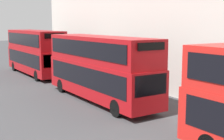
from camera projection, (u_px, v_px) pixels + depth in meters
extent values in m
cube|color=#A80F14|center=(99.00, 79.00, 21.03)|extent=(2.55, 10.78, 2.29)
cube|color=#A80F14|center=(99.00, 49.00, 20.74)|extent=(2.50, 10.57, 1.71)
cube|color=black|center=(99.00, 75.00, 20.99)|extent=(2.59, 9.92, 1.28)
cube|color=black|center=(99.00, 48.00, 20.73)|extent=(2.59, 9.92, 1.03)
cube|color=black|center=(151.00, 85.00, 16.51)|extent=(2.17, 0.06, 1.15)
cube|color=black|center=(151.00, 46.00, 16.20)|extent=(1.78, 0.06, 0.41)
cylinder|color=black|center=(117.00, 108.00, 17.43)|extent=(0.30, 1.00, 1.00)
cylinder|color=black|center=(148.00, 103.00, 18.63)|extent=(0.30, 1.00, 1.00)
cylinder|color=black|center=(62.00, 86.00, 23.73)|extent=(0.30, 1.00, 1.00)
cylinder|color=black|center=(88.00, 83.00, 24.94)|extent=(0.30, 1.00, 1.00)
cube|color=#A80F14|center=(35.00, 60.00, 31.79)|extent=(2.55, 10.60, 2.28)
cube|color=#A80F14|center=(34.00, 40.00, 31.48)|extent=(2.50, 10.38, 1.87)
cube|color=black|center=(35.00, 57.00, 31.74)|extent=(2.59, 9.75, 1.28)
cube|color=black|center=(34.00, 39.00, 31.46)|extent=(2.59, 9.75, 1.12)
cube|color=black|center=(55.00, 61.00, 27.34)|extent=(2.17, 0.06, 1.14)
cube|color=black|center=(54.00, 36.00, 27.02)|extent=(1.78, 0.06, 0.45)
cylinder|color=black|center=(37.00, 76.00, 28.25)|extent=(0.30, 1.00, 1.00)
cylinder|color=black|center=(60.00, 74.00, 29.46)|extent=(0.30, 1.00, 1.00)
cylinder|color=black|center=(14.00, 66.00, 34.40)|extent=(0.30, 1.00, 1.00)
cylinder|color=black|center=(34.00, 65.00, 35.61)|extent=(0.30, 1.00, 1.00)
cylinder|color=brown|center=(49.00, 63.00, 35.56)|extent=(0.36, 0.36, 1.44)
sphere|color=tan|center=(48.00, 56.00, 35.44)|extent=(0.22, 0.22, 0.22)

